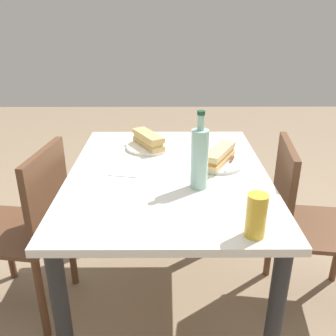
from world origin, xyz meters
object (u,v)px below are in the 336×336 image
(baguette_sandwich_near, at_px, (148,140))
(water_bottle, at_px, (200,158))
(plate_far, at_px, (219,164))
(knife_far, at_px, (230,163))
(dining_table, at_px, (168,194))
(chair_far, at_px, (302,219))
(plate_near, at_px, (148,147))
(chair_near, at_px, (31,224))
(beer_glass, at_px, (256,216))
(knife_near, at_px, (156,143))
(baguette_sandwich_far, at_px, (219,155))

(baguette_sandwich_near, distance_m, water_bottle, 0.50)
(baguette_sandwich_near, xyz_separation_m, water_bottle, (0.44, 0.22, 0.08))
(plate_far, bearing_deg, knife_far, 75.01)
(dining_table, distance_m, chair_far, 0.65)
(dining_table, distance_m, water_bottle, 0.30)
(knife_far, bearing_deg, plate_near, -121.32)
(water_bottle, bearing_deg, dining_table, -140.12)
(plate_far, bearing_deg, baguette_sandwich_near, -123.36)
(chair_far, bearing_deg, plate_far, -99.07)
(dining_table, distance_m, plate_near, 0.33)
(chair_near, xyz_separation_m, water_bottle, (0.12, 0.75, 0.38))
(plate_near, xyz_separation_m, beer_glass, (0.79, 0.37, 0.07))
(chair_far, height_order, chair_near, same)
(chair_far, bearing_deg, beer_glass, -35.40)
(knife_near, distance_m, water_bottle, 0.52)
(plate_near, xyz_separation_m, baguette_sandwich_near, (0.00, 0.00, 0.04))
(dining_table, height_order, knife_far, knife_far)
(chair_far, distance_m, water_bottle, 0.65)
(knife_near, xyz_separation_m, water_bottle, (0.48, 0.18, 0.11))
(dining_table, relative_size, knife_near, 6.83)
(dining_table, xyz_separation_m, baguette_sandwich_far, (-0.07, 0.23, 0.16))
(baguette_sandwich_near, relative_size, knife_near, 1.37)
(chair_far, bearing_deg, baguette_sandwich_near, -111.16)
(baguette_sandwich_near, bearing_deg, chair_far, 68.84)
(dining_table, relative_size, baguette_sandwich_near, 4.99)
(knife_near, xyz_separation_m, knife_far, (0.27, 0.34, 0.00))
(baguette_sandwich_far, relative_size, water_bottle, 0.79)
(knife_near, relative_size, plate_far, 0.74)
(baguette_sandwich_far, bearing_deg, chair_far, 80.93)
(water_bottle, bearing_deg, knife_near, -158.90)
(dining_table, relative_size, chair_far, 1.34)
(chair_near, relative_size, baguette_sandwich_far, 3.41)
(baguette_sandwich_near, distance_m, plate_far, 0.40)
(chair_far, xyz_separation_m, baguette_sandwich_far, (-0.06, -0.40, 0.30))
(chair_near, distance_m, knife_near, 0.72)
(dining_table, xyz_separation_m, baguette_sandwich_near, (-0.29, -0.10, 0.16))
(chair_far, distance_m, knife_near, 0.81)
(dining_table, relative_size, beer_glass, 7.76)
(baguette_sandwich_near, distance_m, baguette_sandwich_far, 0.40)
(dining_table, bearing_deg, plate_far, 107.74)
(chair_far, relative_size, baguette_sandwich_far, 3.41)
(beer_glass, bearing_deg, chair_near, -117.17)
(beer_glass, bearing_deg, knife_far, 179.11)
(chair_near, xyz_separation_m, baguette_sandwich_far, (-0.10, 0.86, 0.30))
(plate_near, distance_m, beer_glass, 0.87)
(plate_near, distance_m, knife_far, 0.45)
(chair_near, distance_m, knife_far, 0.95)
(baguette_sandwich_near, bearing_deg, plate_near, 0.00)
(knife_far, relative_size, water_bottle, 0.54)
(baguette_sandwich_near, distance_m, knife_far, 0.45)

